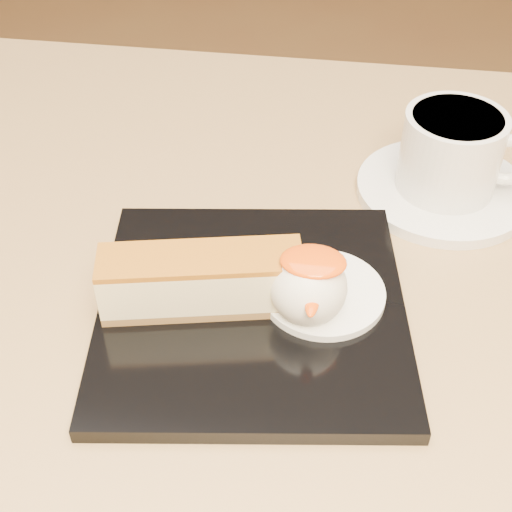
% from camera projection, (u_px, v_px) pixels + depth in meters
% --- Properties ---
extents(table, '(0.80, 0.80, 0.72)m').
position_uv_depth(table, '(218.00, 422.00, 0.64)').
color(table, black).
rests_on(table, ground).
extents(dessert_plate, '(0.25, 0.25, 0.01)m').
position_uv_depth(dessert_plate, '(252.00, 309.00, 0.52)').
color(dessert_plate, black).
rests_on(dessert_plate, table).
extents(cheesecake, '(0.15, 0.07, 0.05)m').
position_uv_depth(cheesecake, '(201.00, 280.00, 0.50)').
color(cheesecake, brown).
rests_on(cheesecake, dessert_plate).
extents(cream_smear, '(0.09, 0.09, 0.01)m').
position_uv_depth(cream_smear, '(323.00, 293.00, 0.52)').
color(cream_smear, white).
rests_on(cream_smear, dessert_plate).
extents(ice_cream_scoop, '(0.05, 0.05, 0.05)m').
position_uv_depth(ice_cream_scoop, '(308.00, 288.00, 0.49)').
color(ice_cream_scoop, white).
rests_on(ice_cream_scoop, cream_smear).
extents(mango_sauce, '(0.04, 0.03, 0.01)m').
position_uv_depth(mango_sauce, '(313.00, 261.00, 0.47)').
color(mango_sauce, '#FE4F08').
rests_on(mango_sauce, ice_cream_scoop).
extents(mint_sprig, '(0.03, 0.02, 0.00)m').
position_uv_depth(mint_sprig, '(287.00, 263.00, 0.53)').
color(mint_sprig, '#338C2E').
rests_on(mint_sprig, cream_smear).
extents(saucer, '(0.15, 0.15, 0.01)m').
position_uv_depth(saucer, '(442.00, 190.00, 0.63)').
color(saucer, white).
rests_on(saucer, table).
extents(coffee_cup, '(0.11, 0.08, 0.07)m').
position_uv_depth(coffee_cup, '(454.00, 151.00, 0.60)').
color(coffee_cup, white).
rests_on(coffee_cup, saucer).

